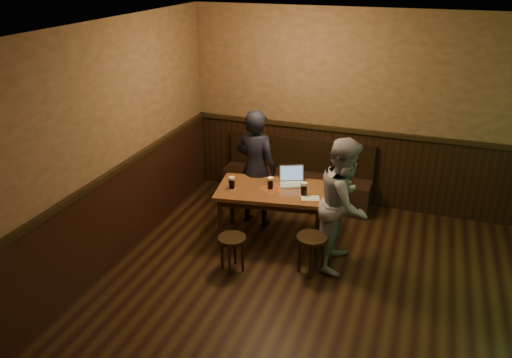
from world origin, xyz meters
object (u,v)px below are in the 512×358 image
object	(u,v)px
stool_right	(312,244)
person_grey	(344,204)
pint_mid	(270,183)
pint_right	(304,189)
bench	(297,182)
stool_left	(232,244)
pint_left	(232,183)
laptop	(292,179)
person_suit	(256,168)
pub_table	(272,196)

from	to	relation	value
stool_right	person_grey	size ratio (longest dim) A/B	0.30
pint_mid	pint_right	distance (m)	0.44
bench	stool_right	distance (m)	1.88
stool_left	pint_left	xyz separation A→B (m)	(-0.26, 0.65, 0.46)
stool_right	laptop	bearing A→B (deg)	120.70
stool_left	person_suit	distance (m)	1.29
stool_right	pint_right	world-z (taller)	pint_right
stool_right	pint_left	distance (m)	1.27
pub_table	person_grey	distance (m)	0.98
pint_mid	person_grey	size ratio (longest dim) A/B	0.10
person_grey	stool_right	bearing A→B (deg)	140.84
stool_right	person_suit	distance (m)	1.44
pub_table	pint_right	world-z (taller)	pint_right
stool_left	pint_mid	size ratio (longest dim) A/B	2.86
laptop	person_suit	world-z (taller)	person_suit
stool_right	pint_right	xyz separation A→B (m)	(-0.24, 0.51, 0.43)
bench	pub_table	bearing A→B (deg)	-90.00
pint_mid	pint_left	bearing A→B (deg)	-160.60
pint_mid	bench	bearing A→B (deg)	88.82
stool_left	pint_mid	world-z (taller)	pint_mid
pub_table	person_suit	xyz separation A→B (m)	(-0.36, 0.38, 0.18)
pub_table	laptop	bearing A→B (deg)	43.29
bench	person_grey	world-z (taller)	person_grey
stool_left	person_suit	world-z (taller)	person_suit
pub_table	person_grey	size ratio (longest dim) A/B	0.93
pint_right	person_suit	bearing A→B (deg)	151.47
laptop	stool_left	bearing A→B (deg)	-134.70
stool_left	person_suit	bearing A→B (deg)	96.32
pub_table	laptop	world-z (taller)	laptop
pint_right	person_suit	xyz separation A→B (m)	(-0.77, 0.42, -0.00)
pint_left	pint_mid	size ratio (longest dim) A/B	1.04
person_suit	person_grey	world-z (taller)	person_suit
stool_left	stool_right	xyz separation A→B (m)	(0.88, 0.26, 0.03)
pub_table	laptop	xyz separation A→B (m)	(0.19, 0.24, 0.15)
stool_left	stool_right	distance (m)	0.92
pint_left	person_suit	xyz separation A→B (m)	(0.12, 0.55, -0.00)
pint_mid	person_suit	xyz separation A→B (m)	(-0.33, 0.39, 0.00)
person_suit	laptop	bearing A→B (deg)	173.91
pint_left	pint_right	bearing A→B (deg)	8.25
stool_left	person_grey	bearing A→B (deg)	26.60
laptop	person_grey	size ratio (longest dim) A/B	0.25
pub_table	person_suit	world-z (taller)	person_suit
bench	laptop	bearing A→B (deg)	-79.12
bench	person_grey	bearing A→B (deg)	-56.80
bench	pint_mid	bearing A→B (deg)	-91.18
bench	pint_right	distance (m)	1.41
stool_right	pub_table	bearing A→B (deg)	139.99
person_suit	pub_table	bearing A→B (deg)	141.45
pub_table	pint_right	size ratio (longest dim) A/B	8.93
bench	person_suit	world-z (taller)	person_suit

